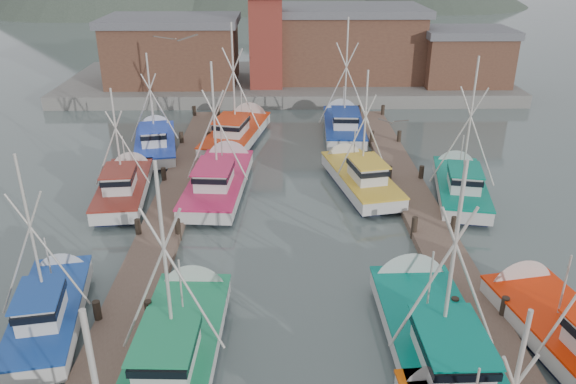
{
  "coord_description": "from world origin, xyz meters",
  "views": [
    {
      "loc": [
        -0.86,
        -20.17,
        13.98
      ],
      "look_at": [
        -0.43,
        5.12,
        2.6
      ],
      "focal_mm": 35.0,
      "sensor_mm": 36.0,
      "label": 1
    }
  ],
  "objects_px": {
    "lookout_tower": "(266,40)",
    "boat_4": "(179,342)",
    "boat_12": "(239,132)",
    "boat_8": "(220,180)"
  },
  "relations": [
    {
      "from": "boat_4",
      "to": "boat_8",
      "type": "xyz_separation_m",
      "value": [
        0.07,
        15.09,
        -0.0
      ]
    },
    {
      "from": "boat_4",
      "to": "boat_8",
      "type": "relative_size",
      "value": 0.94
    },
    {
      "from": "boat_8",
      "to": "boat_4",
      "type": "bearing_deg",
      "value": -85.77
    },
    {
      "from": "lookout_tower",
      "to": "boat_8",
      "type": "xyz_separation_m",
      "value": [
        -2.46,
        -21.72,
        -4.87
      ]
    },
    {
      "from": "boat_8",
      "to": "lookout_tower",
      "type": "bearing_deg",
      "value": 88.05
    },
    {
      "from": "boat_8",
      "to": "boat_12",
      "type": "distance_m",
      "value": 9.39
    },
    {
      "from": "lookout_tower",
      "to": "boat_12",
      "type": "relative_size",
      "value": 0.82
    },
    {
      "from": "lookout_tower",
      "to": "boat_4",
      "type": "distance_m",
      "value": 37.22
    },
    {
      "from": "lookout_tower",
      "to": "boat_8",
      "type": "distance_m",
      "value": 22.4
    },
    {
      "from": "lookout_tower",
      "to": "boat_4",
      "type": "height_order",
      "value": "lookout_tower"
    }
  ]
}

